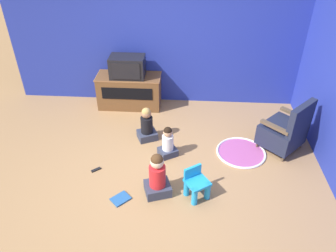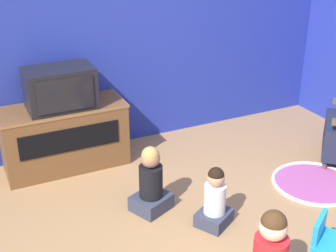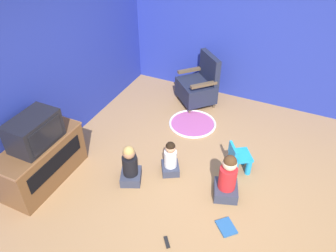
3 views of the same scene
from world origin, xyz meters
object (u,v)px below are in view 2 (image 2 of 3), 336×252
(child_watching_left, at_px, (215,200))
(television, at_px, (60,88))
(yellow_kid_chair, at_px, (332,251))
(child_watching_right, at_px, (151,183))
(tv_cabinet, at_px, (64,136))

(child_watching_left, bearing_deg, television, 90.09)
(yellow_kid_chair, relative_size, child_watching_left, 0.83)
(yellow_kid_chair, distance_m, child_watching_right, 1.54)
(tv_cabinet, xyz_separation_m, child_watching_left, (0.86, -1.51, -0.11))
(tv_cabinet, xyz_separation_m, television, (-0.00, -0.03, 0.52))
(tv_cabinet, relative_size, television, 1.91)
(television, height_order, yellow_kid_chair, television)
(tv_cabinet, bearing_deg, yellow_kid_chair, -61.13)
(tv_cabinet, relative_size, yellow_kid_chair, 2.77)
(television, xyz_separation_m, yellow_kid_chair, (1.31, -2.34, -0.66))
(yellow_kid_chair, bearing_deg, child_watching_right, 89.11)
(child_watching_left, relative_size, child_watching_right, 0.88)
(television, height_order, child_watching_right, television)
(television, bearing_deg, child_watching_right, -65.96)
(tv_cabinet, xyz_separation_m, yellow_kid_chair, (1.31, -2.37, -0.14))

